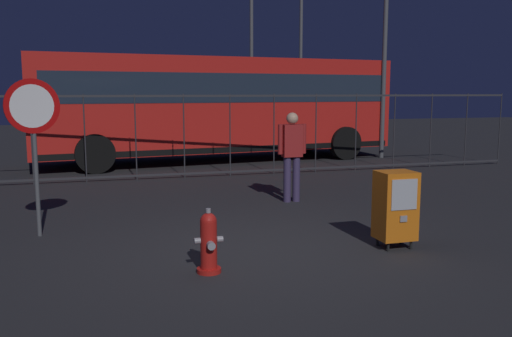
# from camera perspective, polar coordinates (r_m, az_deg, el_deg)

# --- Properties ---
(ground_plane) EXTENTS (60.00, 60.00, 0.00)m
(ground_plane) POSITION_cam_1_polar(r_m,az_deg,el_deg) (7.16, 0.40, -8.55)
(ground_plane) COLOR #262628
(fire_hydrant) EXTENTS (0.33, 0.32, 0.75)m
(fire_hydrant) POSITION_cam_1_polar(r_m,az_deg,el_deg) (6.24, -4.99, -7.76)
(fire_hydrant) COLOR red
(fire_hydrant) RESTS_ON ground_plane
(newspaper_box_primary) EXTENTS (0.48, 0.42, 1.02)m
(newspaper_box_primary) POSITION_cam_1_polar(r_m,az_deg,el_deg) (7.37, 14.43, -3.76)
(newspaper_box_primary) COLOR black
(newspaper_box_primary) RESTS_ON ground_plane
(stop_sign) EXTENTS (0.71, 0.31, 2.23)m
(stop_sign) POSITION_cam_1_polar(r_m,az_deg,el_deg) (8.18, -22.34, 4.33)
(stop_sign) COLOR #4C4F54
(stop_sign) RESTS_ON ground_plane
(pedestrian) EXTENTS (0.55, 0.22, 1.67)m
(pedestrian) POSITION_cam_1_polar(r_m,az_deg,el_deg) (10.10, 3.80, 1.79)
(pedestrian) COLOR #382D51
(pedestrian) RESTS_ON ground_plane
(fence_barrier) EXTENTS (18.03, 0.04, 2.00)m
(fence_barrier) POSITION_cam_1_polar(r_m,az_deg,el_deg) (13.02, -7.57, 3.46)
(fence_barrier) COLOR #2D2D33
(fence_barrier) RESTS_ON ground_plane
(bus_near) EXTENTS (10.72, 3.72, 3.00)m
(bus_near) POSITION_cam_1_polar(r_m,az_deg,el_deg) (16.20, -4.14, 6.85)
(bus_near) COLOR red
(bus_near) RESTS_ON ground_plane
(street_light_near_left) EXTENTS (0.32, 0.32, 7.03)m
(street_light_near_left) POSITION_cam_1_polar(r_m,az_deg,el_deg) (17.47, 13.44, 14.52)
(street_light_near_left) COLOR #4C4F54
(street_light_near_left) RESTS_ON ground_plane
(street_light_near_right) EXTENTS (0.32, 0.32, 6.82)m
(street_light_near_right) POSITION_cam_1_polar(r_m,az_deg,el_deg) (23.33, 4.73, 12.76)
(street_light_near_right) COLOR #4C4F54
(street_light_near_right) RESTS_ON ground_plane
(street_light_far_left) EXTENTS (0.32, 0.32, 6.55)m
(street_light_far_left) POSITION_cam_1_polar(r_m,az_deg,el_deg) (21.47, -0.48, 12.82)
(street_light_far_left) COLOR #4C4F54
(street_light_far_left) RESTS_ON ground_plane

